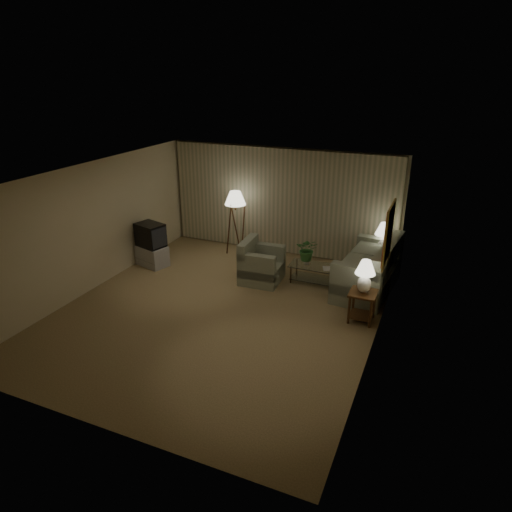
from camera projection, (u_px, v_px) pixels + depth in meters
The scene contains 16 objects.
ground at pixel (221, 310), 9.09m from camera, with size 7.00×7.00×0.00m, color tan.
room_shell at pixel (252, 206), 9.70m from camera, with size 6.04×7.02×2.72m.
sofa at pixel (368, 271), 9.75m from camera, with size 2.20×1.39×0.89m.
armchair at pixel (262, 265), 10.20m from camera, with size 0.99×0.95×0.76m.
side_table_near at pixel (362, 302), 8.56m from camera, with size 0.50×0.50×0.60m.
side_table_far at pixel (381, 260), 10.45m from camera, with size 0.51×0.43×0.60m.
table_lamp_near at pixel (365, 274), 8.34m from camera, with size 0.37×0.37×0.64m.
table_lamp_far at pixel (384, 235), 10.22m from camera, with size 0.40×0.40×0.68m.
coffee_table at pixel (313, 271), 10.15m from camera, with size 1.03×0.56×0.41m.
tv_cabinet at pixel (152, 255), 11.07m from camera, with size 0.85×0.66×0.50m, color #ACACAF.
crt_tv at pixel (150, 235), 10.87m from camera, with size 0.76×0.63×0.56m, color black.
floor_lamp at pixel (236, 221), 11.57m from camera, with size 0.53×0.53×1.64m.
ottoman at pixel (255, 254), 11.23m from camera, with size 0.65×0.65×0.43m, color #9E5C35.
vase at pixel (307, 261), 10.12m from camera, with size 0.15×0.15×0.16m, color silver.
flowers at pixel (308, 247), 9.99m from camera, with size 0.47×0.41×0.52m, color #3A7C37.
book at pixel (323, 269), 9.92m from camera, with size 0.18×0.25×0.02m, color olive.
Camera 1 is at (3.78, -7.08, 4.46)m, focal length 32.00 mm.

